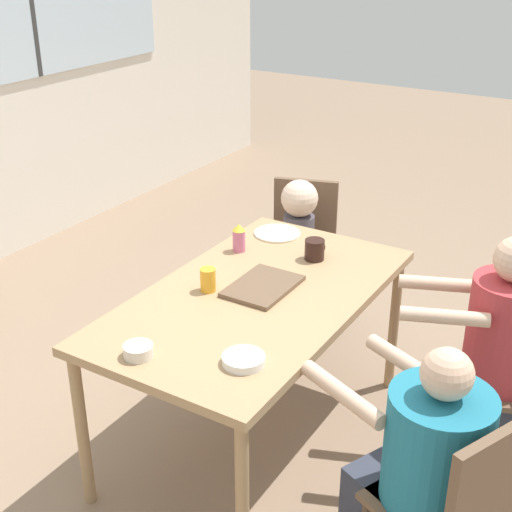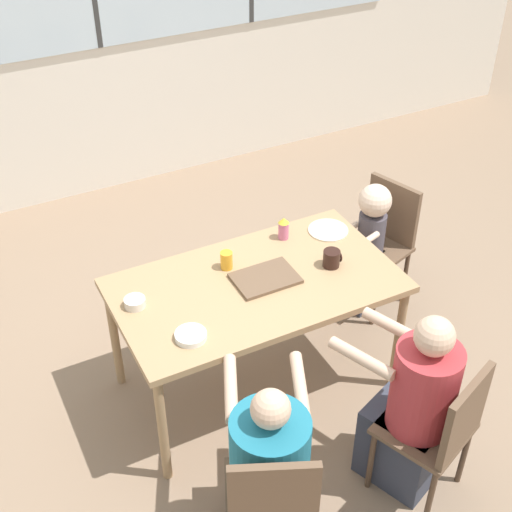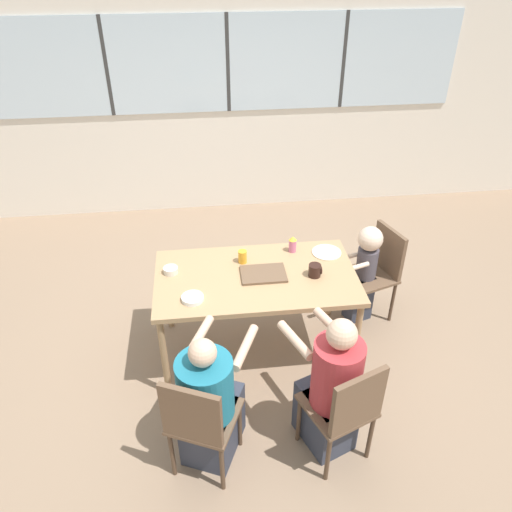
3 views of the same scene
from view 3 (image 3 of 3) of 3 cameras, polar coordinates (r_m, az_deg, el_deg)
The scene contains 16 objects.
ground_plane at distance 4.33m, azimuth 0.00°, elevation -10.58°, with size 16.00×16.00×0.00m, color #8C725B.
wall_back_with_windows at distance 5.97m, azimuth -3.17°, elevation 18.15°, with size 8.40×0.08×2.80m.
dining_table at distance 3.87m, azimuth 0.00°, elevation -3.04°, with size 1.55×0.87×0.78m.
chair_for_woman_green_shirt at distance 3.20m, azimuth -6.59°, elevation -18.04°, with size 0.53×0.53×0.87m.
chair_for_man_blue_shirt at distance 3.29m, azimuth 10.35°, elevation -16.63°, with size 0.52×0.52×0.87m.
chair_for_toddler at distance 4.51m, azimuth 13.81°, elevation -1.10°, with size 0.50×0.50×0.87m.
person_woman_green_shirt at distance 3.35m, azimuth -5.32°, elevation -16.52°, with size 0.58×0.72×1.04m.
person_man_blue_shirt at distance 3.39m, azimuth 8.55°, elevation -15.00°, with size 0.51×0.65×1.12m.
person_toddler at distance 4.45m, azimuth 12.21°, elevation -1.87°, with size 0.37×0.28×0.94m.
food_tray_dark at distance 3.82m, azimuth 0.86°, elevation -2.10°, with size 0.35×0.25×0.02m.
coffee_mug at distance 3.82m, azimuth 6.76°, elevation -1.65°, with size 0.10×0.10×0.10m.
sippy_cup at distance 4.08m, azimuth 4.20°, elevation 1.40°, with size 0.06×0.06×0.14m.
juice_glass at distance 3.95m, azimuth -1.55°, elevation -0.07°, with size 0.07×0.07×0.11m.
bowl_white_shallow at distance 3.61m, azimuth -7.26°, elevation -4.81°, with size 0.16×0.16×0.03m.
bowl_cereal at distance 3.90m, azimuth -9.72°, elevation -1.61°, with size 0.11×0.11×0.05m.
plate_tortillas at distance 4.13m, azimuth 8.07°, elevation 0.41°, with size 0.24×0.24×0.01m.
Camera 3 is at (-0.37, -3.08, 3.02)m, focal length 35.00 mm.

